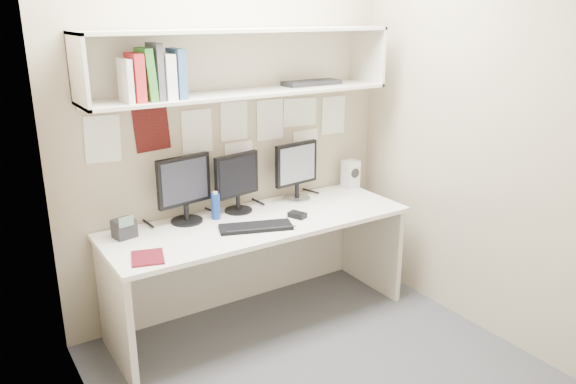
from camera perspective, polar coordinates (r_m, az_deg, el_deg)
floor at (r=3.51m, az=2.68°, el=-17.29°), size 2.40×2.00×0.01m
wall_back at (r=3.79m, az=-5.80°, el=6.87°), size 2.40×0.02×2.60m
wall_front at (r=2.25m, az=17.96°, el=-1.62°), size 2.40×0.02×2.60m
wall_left at (r=2.48m, az=-20.14°, el=-0.07°), size 0.02×2.00×2.60m
wall_right at (r=3.77m, az=18.17°, el=5.99°), size 0.02×2.00×2.60m
desk at (r=3.80m, az=-2.94°, el=-7.96°), size 2.00×0.70×0.73m
overhead_hutch at (r=3.61m, az=-4.98°, el=13.07°), size 2.00×0.38×0.40m
pinned_papers at (r=3.80m, az=-5.74°, el=6.12°), size 1.92×0.01×0.48m
monitor_left at (r=3.60m, az=-10.49°, el=0.58°), size 0.37×0.20×0.43m
monitor_center at (r=3.75m, az=-5.21°, el=1.25°), size 0.34×0.19×0.40m
monitor_right at (r=3.98m, az=0.87°, el=2.42°), size 0.36×0.20×0.41m
keyboard at (r=3.50m, az=-3.29°, el=-3.57°), size 0.48×0.30×0.02m
mouse at (r=3.68m, az=0.95°, el=-2.35°), size 0.11×0.13×0.03m
speaker at (r=4.30m, az=6.37°, el=1.81°), size 0.11×0.12×0.21m
blue_bottle at (r=3.66m, az=-7.36°, el=-1.41°), size 0.06×0.06×0.18m
maroon_notebook at (r=3.18m, az=-14.07°, el=-6.47°), size 0.22×0.25×0.01m
desk_phone at (r=3.48m, az=-16.30°, el=-3.55°), size 0.14×0.13×0.15m
book_stack at (r=3.29m, az=-13.54°, el=11.44°), size 0.34×0.19×0.31m
hutch_tray at (r=3.90m, az=2.43°, el=11.03°), size 0.41×0.16×0.03m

